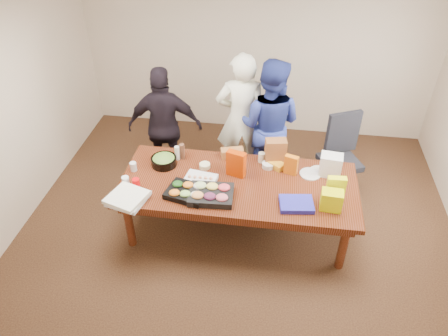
% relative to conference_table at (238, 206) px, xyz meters
% --- Properties ---
extents(floor, '(5.50, 5.00, 0.02)m').
position_rel_conference_table_xyz_m(floor, '(0.00, 0.00, -0.39)').
color(floor, '#47301E').
rests_on(floor, ground).
extents(ceiling, '(5.50, 5.00, 0.02)m').
position_rel_conference_table_xyz_m(ceiling, '(0.00, 0.00, 2.33)').
color(ceiling, white).
rests_on(ceiling, wall_back).
extents(wall_back, '(5.50, 0.04, 2.70)m').
position_rel_conference_table_xyz_m(wall_back, '(0.00, 2.50, 0.98)').
color(wall_back, beige).
rests_on(wall_back, floor).
extents(wall_left, '(0.04, 5.00, 2.70)m').
position_rel_conference_table_xyz_m(wall_left, '(-2.75, 0.00, 0.98)').
color(wall_left, beige).
rests_on(wall_left, floor).
extents(conference_table, '(2.80, 1.20, 0.75)m').
position_rel_conference_table_xyz_m(conference_table, '(0.00, 0.00, 0.00)').
color(conference_table, '#4C1C0F').
rests_on(conference_table, floor).
extents(office_chair, '(0.75, 0.75, 1.11)m').
position_rel_conference_table_xyz_m(office_chair, '(1.28, 0.93, 0.18)').
color(office_chair, black).
rests_on(office_chair, floor).
extents(person_center, '(0.75, 0.56, 1.89)m').
position_rel_conference_table_xyz_m(person_center, '(-0.10, 1.14, 0.57)').
color(person_center, white).
rests_on(person_center, floor).
extents(person_right, '(1.02, 0.86, 1.86)m').
position_rel_conference_table_xyz_m(person_right, '(0.28, 1.08, 0.56)').
color(person_right, navy).
rests_on(person_right, floor).
extents(person_left, '(1.06, 0.55, 1.72)m').
position_rel_conference_table_xyz_m(person_left, '(-1.12, 0.93, 0.49)').
color(person_left, black).
rests_on(person_left, floor).
extents(veggie_tray, '(0.52, 0.44, 0.07)m').
position_rel_conference_table_xyz_m(veggie_tray, '(-0.56, -0.29, 0.41)').
color(veggie_tray, black).
rests_on(veggie_tray, conference_table).
extents(fruit_tray, '(0.52, 0.41, 0.08)m').
position_rel_conference_table_xyz_m(fruit_tray, '(-0.28, -0.30, 0.41)').
color(fruit_tray, black).
rests_on(fruit_tray, conference_table).
extents(sheet_cake, '(0.40, 0.33, 0.06)m').
position_rel_conference_table_xyz_m(sheet_cake, '(-0.45, -0.05, 0.41)').
color(sheet_cake, silver).
rests_on(sheet_cake, conference_table).
extents(salad_bowl, '(0.36, 0.36, 0.10)m').
position_rel_conference_table_xyz_m(salad_bowl, '(-0.96, 0.23, 0.43)').
color(salad_bowl, black).
rests_on(salad_bowl, conference_table).
extents(chip_bag_blue, '(0.40, 0.32, 0.06)m').
position_rel_conference_table_xyz_m(chip_bag_blue, '(0.68, -0.31, 0.40)').
color(chip_bag_blue, '#2725B1').
rests_on(chip_bag_blue, conference_table).
extents(chip_bag_red, '(0.24, 0.16, 0.33)m').
position_rel_conference_table_xyz_m(chip_bag_red, '(-0.05, 0.15, 0.54)').
color(chip_bag_red, '#BA3100').
rests_on(chip_bag_red, conference_table).
extents(chip_bag_yellow, '(0.21, 0.09, 0.31)m').
position_rel_conference_table_xyz_m(chip_bag_yellow, '(1.10, -0.13, 0.53)').
color(chip_bag_yellow, '#FCFF10').
rests_on(chip_bag_yellow, conference_table).
extents(chip_bag_orange, '(0.18, 0.12, 0.25)m').
position_rel_conference_table_xyz_m(chip_bag_orange, '(0.60, 0.28, 0.50)').
color(chip_bag_orange, '#D7640D').
rests_on(chip_bag_orange, conference_table).
extents(mayo_jar, '(0.09, 0.09, 0.13)m').
position_rel_conference_table_xyz_m(mayo_jar, '(0.24, 0.47, 0.44)').
color(mayo_jar, beige).
rests_on(mayo_jar, conference_table).
extents(mustard_bottle, '(0.08, 0.08, 0.18)m').
position_rel_conference_table_xyz_m(mustard_bottle, '(-0.15, 0.27, 0.47)').
color(mustard_bottle, '#FEAD12').
rests_on(mustard_bottle, conference_table).
extents(dressing_bottle, '(0.08, 0.08, 0.21)m').
position_rel_conference_table_xyz_m(dressing_bottle, '(-0.76, 0.39, 0.48)').
color(dressing_bottle, brown).
rests_on(dressing_bottle, conference_table).
extents(ranch_bottle, '(0.06, 0.06, 0.19)m').
position_rel_conference_table_xyz_m(ranch_bottle, '(-0.82, 0.37, 0.47)').
color(ranch_bottle, silver).
rests_on(ranch_bottle, conference_table).
extents(banana_bunch, '(0.25, 0.24, 0.07)m').
position_rel_conference_table_xyz_m(banana_bunch, '(0.42, 0.38, 0.41)').
color(banana_bunch, orange).
rests_on(banana_bunch, conference_table).
extents(bread_loaf, '(0.31, 0.20, 0.11)m').
position_rel_conference_table_xyz_m(bread_loaf, '(-0.14, 0.52, 0.43)').
color(bread_loaf, '#9B5F2D').
rests_on(bread_loaf, conference_table).
extents(kraft_bag, '(0.28, 0.19, 0.33)m').
position_rel_conference_table_xyz_m(kraft_bag, '(0.40, 0.47, 0.54)').
color(kraft_bag, brown).
rests_on(kraft_bag, conference_table).
extents(red_cup, '(0.09, 0.09, 0.11)m').
position_rel_conference_table_xyz_m(red_cup, '(-1.17, -0.24, 0.43)').
color(red_cup, red).
rests_on(red_cup, conference_table).
extents(clear_cup_a, '(0.10, 0.10, 0.12)m').
position_rel_conference_table_xyz_m(clear_cup_a, '(-1.30, -0.23, 0.43)').
color(clear_cup_a, white).
rests_on(clear_cup_a, conference_table).
extents(clear_cup_b, '(0.09, 0.09, 0.11)m').
position_rel_conference_table_xyz_m(clear_cup_b, '(-1.30, 0.06, 0.43)').
color(clear_cup_b, silver).
rests_on(clear_cup_b, conference_table).
extents(pizza_box_lower, '(0.47, 0.47, 0.04)m').
position_rel_conference_table_xyz_m(pizza_box_lower, '(-1.19, -0.48, 0.40)').
color(pizza_box_lower, white).
rests_on(pizza_box_lower, conference_table).
extents(pizza_box_upper, '(0.49, 0.49, 0.04)m').
position_rel_conference_table_xyz_m(pizza_box_upper, '(-1.19, -0.51, 0.44)').
color(pizza_box_upper, white).
rests_on(pizza_box_upper, pizza_box_lower).
extents(plate_a, '(0.26, 0.26, 0.01)m').
position_rel_conference_table_xyz_m(plate_a, '(0.84, 0.29, 0.38)').
color(plate_a, silver).
rests_on(plate_a, conference_table).
extents(plate_b, '(0.26, 0.26, 0.01)m').
position_rel_conference_table_xyz_m(plate_b, '(0.95, 0.36, 0.38)').
color(plate_b, silver).
rests_on(plate_b, conference_table).
extents(dip_bowl_a, '(0.17, 0.17, 0.06)m').
position_rel_conference_table_xyz_m(dip_bowl_a, '(0.33, 0.36, 0.41)').
color(dip_bowl_a, silver).
rests_on(dip_bowl_a, conference_table).
extents(dip_bowl_b, '(0.17, 0.17, 0.05)m').
position_rel_conference_table_xyz_m(dip_bowl_b, '(-0.45, 0.24, 0.40)').
color(dip_bowl_b, beige).
rests_on(dip_bowl_b, conference_table).
extents(grocery_bag_white, '(0.28, 0.21, 0.28)m').
position_rel_conference_table_xyz_m(grocery_bag_white, '(1.07, 0.33, 0.51)').
color(grocery_bag_white, white).
rests_on(grocery_bag_white, conference_table).
extents(grocery_bag_yellow, '(0.24, 0.18, 0.23)m').
position_rel_conference_table_xyz_m(grocery_bag_yellow, '(1.05, -0.29, 0.49)').
color(grocery_bag_yellow, '#E4ED02').
rests_on(grocery_bag_yellow, conference_table).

